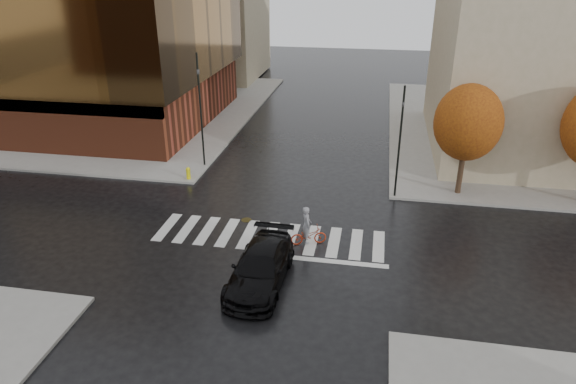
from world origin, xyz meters
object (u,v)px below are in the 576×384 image
traffic_light_nw (200,103)px  traffic_light_ne (400,137)px  cyclist (308,232)px  sedan (260,267)px  fire_hydrant (188,172)px

traffic_light_nw → traffic_light_ne: size_ratio=1.14×
cyclist → traffic_light_ne: (4.27, 6.19, 3.09)m
traffic_light_nw → cyclist: bearing=42.4°
cyclist → sedan: bearing=137.7°
cyclist → traffic_light_ne: bearing=-54.3°
sedan → traffic_light_nw: 14.74m
traffic_light_nw → fire_hydrant: traffic_light_nw is taller
sedan → cyclist: size_ratio=2.71×
cyclist → fire_hydrant: cyclist is taller
traffic_light_ne → traffic_light_nw: bearing=-13.5°
cyclist → fire_hydrant: bearing=33.4°
sedan → cyclist: 3.98m
fire_hydrant → traffic_light_nw: bearing=85.4°
sedan → fire_hydrant: bearing=126.6°
traffic_light_ne → sedan: bearing=58.1°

